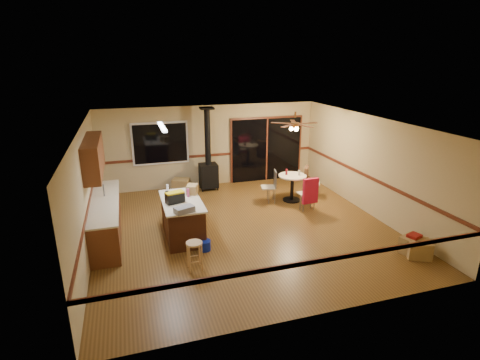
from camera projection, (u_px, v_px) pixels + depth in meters
name	position (u px, v px, depth m)	size (l,w,h in m)	color
floor	(244.00, 228.00, 9.28)	(7.00, 7.00, 0.00)	brown
ceiling	(244.00, 123.00, 8.46)	(7.00, 7.00, 0.00)	silver
wall_back	(211.00, 146.00, 12.05)	(7.00, 7.00, 0.00)	tan
wall_front	(313.00, 245.00, 5.69)	(7.00, 7.00, 0.00)	tan
wall_left	(86.00, 193.00, 7.89)	(7.00, 7.00, 0.00)	tan
wall_right	(370.00, 166.00, 9.84)	(7.00, 7.00, 0.00)	tan
chair_rail	(244.00, 190.00, 8.96)	(7.00, 7.00, 0.08)	#572515
window	(160.00, 143.00, 11.49)	(1.72, 0.10, 1.32)	black
sliding_door	(266.00, 150.00, 12.61)	(2.52, 0.10, 2.10)	black
lower_cabinets	(106.00, 219.00, 8.70)	(0.60, 3.00, 0.86)	brown
countertop	(104.00, 201.00, 8.56)	(0.64, 3.04, 0.04)	beige
upper_cabinets	(93.00, 157.00, 8.39)	(0.35, 2.00, 0.80)	brown
kitchen_island	(182.00, 218.00, 8.72)	(0.88, 1.68, 0.90)	#38190E
wood_stove	(208.00, 167.00, 11.76)	(0.55, 0.50, 2.52)	black
ceiling_fan	(295.00, 126.00, 10.34)	(0.24, 0.24, 0.55)	brown
fluorescent_strip	(162.00, 127.00, 8.25)	(0.10, 1.20, 0.04)	white
toolbox_grey	(184.00, 210.00, 7.89)	(0.41, 0.23, 0.13)	slate
toolbox_black	(175.00, 198.00, 8.40)	(0.41, 0.21, 0.23)	black
toolbox_yellow_lid	(175.00, 193.00, 8.36)	(0.40, 0.21, 0.03)	gold
box_on_island	(192.00, 189.00, 8.97)	(0.24, 0.32, 0.21)	olive
bottle_dark	(167.00, 197.00, 8.41)	(0.08, 0.08, 0.27)	black
bottle_pink	(188.00, 193.00, 8.77)	(0.06, 0.06, 0.20)	#D84C8C
bottle_white	(168.00, 188.00, 9.13)	(0.06, 0.06, 0.17)	white
bar_stool	(195.00, 256.00, 7.38)	(0.32, 0.32, 0.59)	tan
blue_bucket	(205.00, 245.00, 8.17)	(0.27, 0.27, 0.22)	#0C1FA9
dining_table	(292.00, 183.00, 10.87)	(0.81, 0.81, 0.78)	black
glass_red	(287.00, 172.00, 10.81)	(0.06, 0.06, 0.17)	#590C14
glass_cream	(299.00, 173.00, 10.77)	(0.06, 0.06, 0.15)	beige
chair_left	(272.00, 183.00, 10.75)	(0.49, 0.49, 0.51)	#C6BA93
chair_near	(310.00, 191.00, 10.08)	(0.45, 0.49, 0.70)	#C6BA93
chair_right	(307.00, 178.00, 11.13)	(0.61, 0.60, 0.70)	#C6BA93
box_under_window	(181.00, 185.00, 11.73)	(0.50, 0.40, 0.40)	olive
box_corner_a	(413.00, 245.00, 8.02)	(0.49, 0.41, 0.37)	olive
box_corner_b	(419.00, 249.00, 7.86)	(0.46, 0.40, 0.38)	olive
box_small_red	(414.00, 236.00, 7.95)	(0.26, 0.22, 0.07)	maroon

